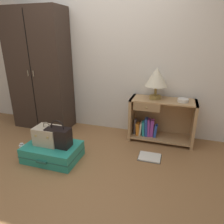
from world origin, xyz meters
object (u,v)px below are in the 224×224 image
train_case (48,135)px  bottle (22,149)px  bowl (183,100)px  suitcase_large (53,152)px  table_lamp (157,78)px  bookshelf (159,120)px  wardrobe (40,71)px  open_book_on_floor (150,157)px  handbag (58,137)px

train_case → bottle: bearing=-172.2°
bowl → suitcase_large: (-1.58, -0.94, -0.58)m
table_lamp → bookshelf: bearing=4.3°
wardrobe → bowl: size_ratio=12.78×
train_case → bottle: 0.47m
wardrobe → bookshelf: bearing=1.2°
bowl → bottle: size_ratio=0.91×
wardrobe → suitcase_large: (0.75, -0.94, -0.88)m
bowl → open_book_on_floor: size_ratio=0.51×
train_case → bowl: bearing=28.9°
bottle → open_book_on_floor: bottle is taller
bookshelf → suitcase_large: 1.62m
bowl → bottle: bowl is taller
table_lamp → suitcase_large: bearing=-140.6°
suitcase_large → train_case: 0.23m
table_lamp → bottle: (-1.65, -1.01, -0.90)m
bookshelf → bowl: bearing=-8.2°
wardrobe → suitcase_large: wardrobe is taller
bookshelf → bowl: 0.48m
open_book_on_floor → table_lamp: bearing=94.0°
bowl → train_case: 1.92m
suitcase_large → open_book_on_floor: suitcase_large is taller
suitcase_large → table_lamp: bearing=39.4°
bottle → open_book_on_floor: bearing=14.6°
handbag → bottle: bearing=-176.2°
handbag → bottle: (-0.57, -0.04, -0.26)m
suitcase_large → bottle: 0.46m
suitcase_large → train_case: (-0.07, 0.02, 0.22)m
suitcase_large → handbag: size_ratio=1.97×
table_lamp → train_case: (-1.25, -0.95, -0.65)m
bowl → open_book_on_floor: (-0.36, -0.53, -0.68)m
bowl → bottle: (-2.05, -0.97, -0.61)m
bowl → open_book_on_floor: 0.93m
suitcase_large → bottle: bearing=-176.2°
wardrobe → suitcase_large: size_ratio=2.79×
table_lamp → suitcase_large: size_ratio=0.66×
train_case → handbag: 0.17m
bookshelf → bottle: bearing=-149.7°
wardrobe → bowl: wardrobe is taller
wardrobe → bookshelf: wardrobe is taller
handbag → open_book_on_floor: size_ratio=1.18×
open_book_on_floor → suitcase_large: bearing=-161.6°
bookshelf → bowl: size_ratio=6.22×
train_case → open_book_on_floor: size_ratio=1.03×
open_book_on_floor → handbag: bearing=-160.3°
train_case → wardrobe: bearing=126.6°
bookshelf → open_book_on_floor: bearing=-94.3°
wardrobe → bottle: wardrobe is taller
handbag → open_book_on_floor: 1.23m
wardrobe → open_book_on_floor: 2.27m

